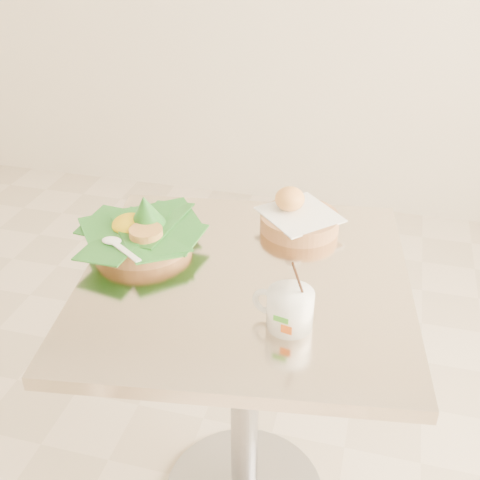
% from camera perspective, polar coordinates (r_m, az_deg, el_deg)
% --- Properties ---
extents(floor, '(3.60, 3.60, 0.00)m').
position_cam_1_polar(floor, '(1.88, -5.73, -21.40)').
color(floor, beige).
rests_on(floor, ground).
extents(cafe_table, '(0.79, 0.79, 0.75)m').
position_cam_1_polar(cafe_table, '(1.43, 0.46, -10.70)').
color(cafe_table, gray).
rests_on(cafe_table, floor).
extents(rice_basket, '(0.28, 0.29, 0.14)m').
position_cam_1_polar(rice_basket, '(1.41, -9.33, 0.94)').
color(rice_basket, '#AD794A').
rests_on(rice_basket, cafe_table).
extents(bread_basket, '(0.23, 0.23, 0.10)m').
position_cam_1_polar(bread_basket, '(1.46, 5.51, 2.15)').
color(bread_basket, '#AD794A').
rests_on(bread_basket, cafe_table).
extents(coffee_mug, '(0.12, 0.09, 0.15)m').
position_cam_1_polar(coffee_mug, '(1.14, 4.65, -6.44)').
color(coffee_mug, white).
rests_on(coffee_mug, cafe_table).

